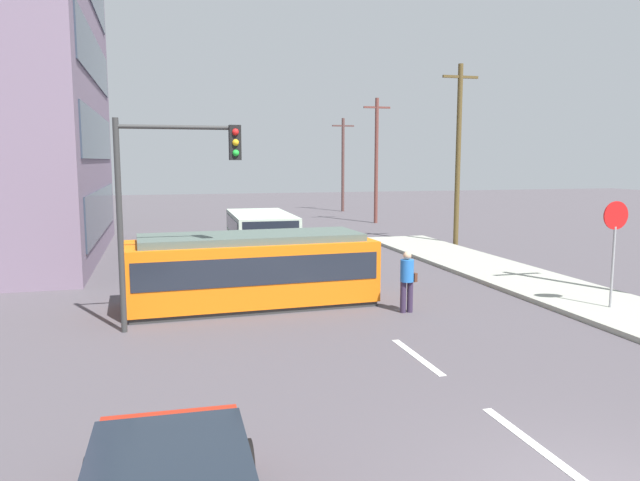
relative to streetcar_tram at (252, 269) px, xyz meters
The scene contains 13 objects.
ground_plane 3.20m from the streetcar_tram, 28.52° to the right, with size 120.00×120.00×0.00m, color #4B454B.
lane_stripe_1 9.86m from the streetcar_tram, 74.32° to the right, with size 0.16×2.40×0.01m, color silver.
lane_stripe_2 6.14m from the streetcar_tram, 64.02° to the right, with size 0.16×2.40×0.01m, color silver.
lane_stripe_3 6.64m from the streetcar_tram, 66.16° to the left, with size 0.16×2.40×0.01m, color silver.
lane_stripe_4 12.33m from the streetcar_tram, 77.54° to the left, with size 0.16×2.40×0.01m, color silver.
streetcar_tram is the anchor object (origin of this frame).
city_bus 9.37m from the streetcar_tram, 78.85° to the left, with size 2.66×5.67×1.81m.
pedestrian_crossing 4.37m from the streetcar_tram, 25.97° to the right, with size 0.48×0.36×1.67m.
stop_sign 9.92m from the streetcar_tram, 19.76° to the right, with size 0.76×0.07×2.88m.
traffic_light_mast 3.86m from the streetcar_tram, 139.30° to the right, with size 2.95×0.33×5.07m.
utility_pole_mid 15.34m from the streetcar_tram, 40.12° to the left, with size 1.80×0.24×8.59m.
utility_pole_far 23.72m from the streetcar_tram, 61.14° to the left, with size 1.80×0.24×8.08m.
utility_pole_distant 32.38m from the streetcar_tram, 68.21° to the left, with size 1.80×0.24×7.43m.
Camera 1 is at (-5.15, -5.29, 4.09)m, focal length 33.89 mm.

